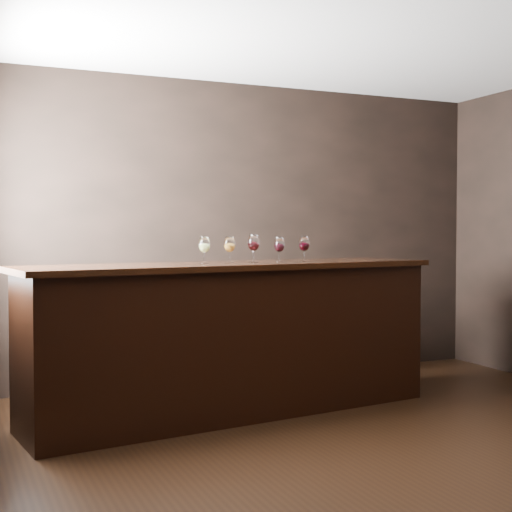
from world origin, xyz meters
name	(u,v)px	position (x,y,z in m)	size (l,w,h in m)	color
ground	(373,440)	(0.00, 0.00, 0.00)	(5.00, 5.00, 0.00)	black
room_shell	(336,170)	(-0.23, 0.11, 1.81)	(5.02, 4.52, 2.81)	black
bar_counter	(235,341)	(-0.60, 1.02, 0.56)	(3.20, 0.69, 1.12)	black
bar_top	(234,266)	(-0.60, 1.02, 1.14)	(3.31, 0.77, 0.04)	black
back_bar_shelf	(202,340)	(-0.52, 2.03, 0.42)	(2.33, 0.40, 0.84)	black
glass_white	(204,245)	(-0.84, 1.01, 1.30)	(0.09, 0.09, 0.20)	white
glass_amber	(230,245)	(-0.62, 1.06, 1.30)	(0.09, 0.09, 0.20)	white
glass_red_a	(254,243)	(-0.42, 1.06, 1.31)	(0.09, 0.09, 0.22)	white
glass_red_b	(279,245)	(-0.21, 1.03, 1.29)	(0.08, 0.08, 0.20)	white
glass_red_c	(304,244)	(0.02, 1.06, 1.30)	(0.09, 0.09, 0.21)	white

